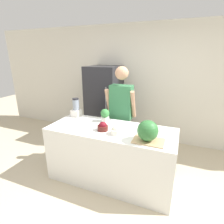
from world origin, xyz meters
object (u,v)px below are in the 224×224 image
person (121,114)px  bowl_cherries (103,127)px  blender (76,109)px  refrigerator (104,104)px  watermelon (148,131)px  potted_plant (105,115)px  bowl_cream (116,131)px

person → bowl_cherries: bearing=-93.7°
person → blender: person is taller
refrigerator → watermelon: (1.28, -1.51, 0.18)m
person → potted_plant: 0.39m
person → bowl_cream: person is taller
refrigerator → bowl_cherries: 1.54m
refrigerator → blender: refrigerator is taller
bowl_cream → blender: (-0.93, 0.44, 0.09)m
refrigerator → watermelon: refrigerator is taller
potted_plant → refrigerator: bearing=114.8°
bowl_cream → potted_plant: 0.53m
person → bowl_cherries: size_ratio=11.31×
bowl_cream → potted_plant: potted_plant is taller
potted_plant → person: bearing=64.7°
bowl_cream → blender: blender is taller
refrigerator → bowl_cream: refrigerator is taller
bowl_cherries → potted_plant: bearing=108.7°
bowl_cherries → watermelon: bearing=-8.3°
watermelon → bowl_cream: (-0.44, 0.05, -0.09)m
watermelon → potted_plant: size_ratio=1.26×
person → blender: (-0.75, -0.30, 0.11)m
refrigerator → person: size_ratio=0.97×
person → blender: bearing=-158.0°
blender → potted_plant: (0.58, -0.04, -0.04)m
person → potted_plant: (-0.16, -0.34, 0.07)m
refrigerator → blender: bearing=-95.0°
bowl_cherries → bowl_cream: bowl_cream is taller
refrigerator → bowl_cherries: bearing=-66.6°
watermelon → bowl_cherries: size_ratio=1.72×
bowl_cherries → potted_plant: (-0.12, 0.35, 0.05)m
person → potted_plant: person is taller
person → blender: size_ratio=5.34×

